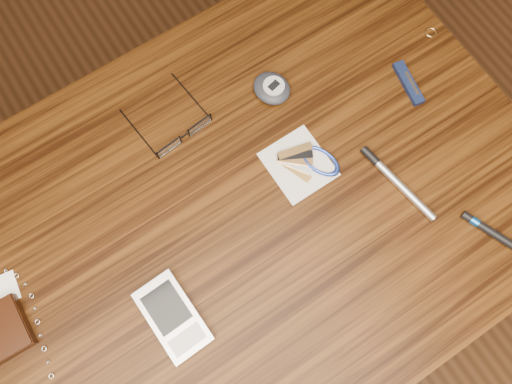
# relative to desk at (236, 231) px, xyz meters

# --- Properties ---
(ground) EXTENTS (3.80, 3.80, 0.00)m
(ground) POSITION_rel_desk_xyz_m (0.00, 0.00, -0.65)
(ground) COLOR #472814
(ground) RESTS_ON ground
(desk) EXTENTS (1.00, 0.70, 0.75)m
(desk) POSITION_rel_desk_xyz_m (0.00, 0.00, 0.00)
(desk) COLOR #371D08
(desk) RESTS_ON ground
(eyeglasses) EXTENTS (0.12, 0.12, 0.02)m
(eyeglasses) POSITION_rel_desk_xyz_m (0.00, 0.16, 0.11)
(eyeglasses) COLOR black
(eyeglasses) RESTS_ON desk
(gold_ring) EXTENTS (0.03, 0.03, 0.00)m
(gold_ring) POSITION_rel_desk_xyz_m (0.47, 0.09, 0.10)
(gold_ring) COLOR tan
(gold_ring) RESTS_ON desk
(pda_phone) EXTENTS (0.07, 0.13, 0.02)m
(pda_phone) POSITION_rel_desk_xyz_m (-0.16, -0.08, 0.11)
(pda_phone) COLOR #B1B0B5
(pda_phone) RESTS_ON desk
(pedometer) EXTENTS (0.07, 0.08, 0.03)m
(pedometer) POSITION_rel_desk_xyz_m (0.17, 0.15, 0.11)
(pedometer) COLOR #21242B
(pedometer) RESTS_ON desk
(notepad_keys) EXTENTS (0.12, 0.10, 0.01)m
(notepad_keys) POSITION_rel_desk_xyz_m (0.15, 0.01, 0.11)
(notepad_keys) COLOR silver
(notepad_keys) RESTS_ON desk
(pocket_knife) EXTENTS (0.03, 0.09, 0.01)m
(pocket_knife) POSITION_rel_desk_xyz_m (0.37, 0.03, 0.11)
(pocket_knife) COLOR #111837
(pocket_knife) RESTS_ON desk
(silver_pen) EXTENTS (0.04, 0.16, 0.01)m
(silver_pen) POSITION_rel_desk_xyz_m (0.25, -0.08, 0.11)
(silver_pen) COLOR #A8A8AD
(silver_pen) RESTS_ON desk
(black_blue_pen) EXTENTS (0.05, 0.09, 0.01)m
(black_blue_pen) POSITION_rel_desk_xyz_m (0.32, -0.23, 0.11)
(black_blue_pen) COLOR black
(black_blue_pen) RESTS_ON desk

